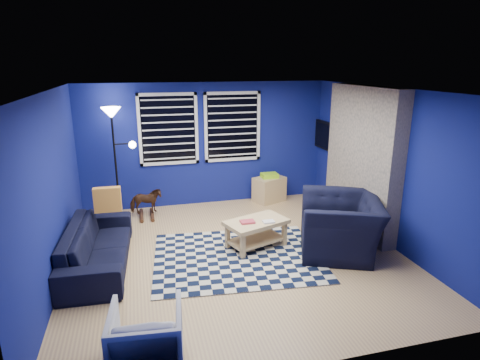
% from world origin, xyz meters
% --- Properties ---
extents(floor, '(5.00, 5.00, 0.00)m').
position_xyz_m(floor, '(0.00, 0.00, 0.00)').
color(floor, '#D9B26F').
rests_on(floor, ground).
extents(ceiling, '(5.00, 5.00, 0.00)m').
position_xyz_m(ceiling, '(0.00, 0.00, 2.50)').
color(ceiling, white).
rests_on(ceiling, wall_back).
extents(wall_back, '(5.00, 0.00, 5.00)m').
position_xyz_m(wall_back, '(0.00, 2.50, 1.25)').
color(wall_back, navy).
rests_on(wall_back, floor).
extents(wall_left, '(0.00, 5.00, 5.00)m').
position_xyz_m(wall_left, '(-2.50, 0.00, 1.25)').
color(wall_left, navy).
rests_on(wall_left, floor).
extents(wall_right, '(0.00, 5.00, 5.00)m').
position_xyz_m(wall_right, '(2.50, 0.00, 1.25)').
color(wall_right, navy).
rests_on(wall_right, floor).
extents(fireplace, '(0.65, 2.00, 2.50)m').
position_xyz_m(fireplace, '(2.36, 0.50, 1.20)').
color(fireplace, gray).
rests_on(fireplace, floor).
extents(window_left, '(1.17, 0.06, 1.42)m').
position_xyz_m(window_left, '(-0.75, 2.46, 1.60)').
color(window_left, black).
rests_on(window_left, wall_back).
extents(window_right, '(1.17, 0.06, 1.42)m').
position_xyz_m(window_right, '(0.55, 2.46, 1.60)').
color(window_right, black).
rests_on(window_right, wall_back).
extents(tv, '(0.07, 1.00, 0.58)m').
position_xyz_m(tv, '(2.45, 2.00, 1.40)').
color(tv, black).
rests_on(tv, wall_right).
extents(rug, '(2.68, 2.23, 0.02)m').
position_xyz_m(rug, '(-0.01, -0.10, 0.01)').
color(rug, black).
rests_on(rug, floor).
extents(sofa, '(2.16, 0.94, 0.62)m').
position_xyz_m(sofa, '(-2.03, 0.17, 0.31)').
color(sofa, black).
rests_on(sofa, floor).
extents(armchair_big, '(1.67, 1.58, 0.87)m').
position_xyz_m(armchair_big, '(1.61, -0.28, 0.43)').
color(armchair_big, black).
rests_on(armchair_big, floor).
extents(armchair_bent, '(0.75, 0.77, 0.64)m').
position_xyz_m(armchair_bent, '(-1.41, -2.08, 0.32)').
color(armchair_bent, gray).
rests_on(armchair_bent, floor).
extents(rocking_horse, '(0.27, 0.59, 0.50)m').
position_xyz_m(rocking_horse, '(-1.28, 1.96, 0.32)').
color(rocking_horse, '#472317').
rests_on(rocking_horse, floor).
extents(coffee_table, '(1.09, 0.84, 0.48)m').
position_xyz_m(coffee_table, '(0.37, 0.17, 0.33)').
color(coffee_table, tan).
rests_on(coffee_table, rug).
extents(cabinet, '(0.74, 0.63, 0.61)m').
position_xyz_m(cabinet, '(1.30, 2.25, 0.27)').
color(cabinet, tan).
rests_on(cabinet, floor).
extents(floor_lamp, '(0.57, 0.35, 2.09)m').
position_xyz_m(floor_lamp, '(-1.76, 2.14, 1.71)').
color(floor_lamp, black).
rests_on(floor_lamp, floor).
extents(throw_pillow, '(0.41, 0.14, 0.39)m').
position_xyz_m(throw_pillow, '(-1.88, 0.75, 0.81)').
color(throw_pillow, orange).
rests_on(throw_pillow, sofa).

